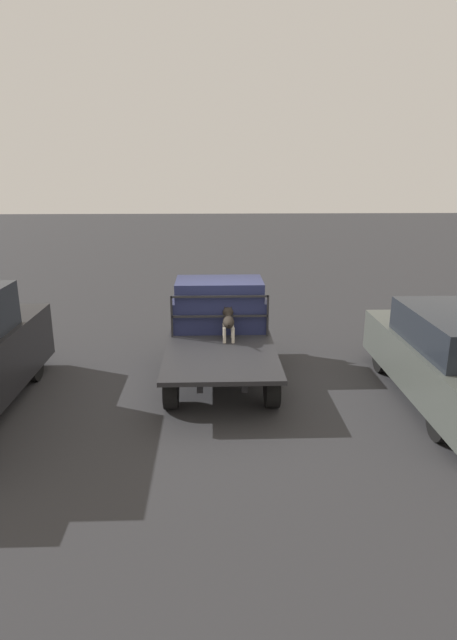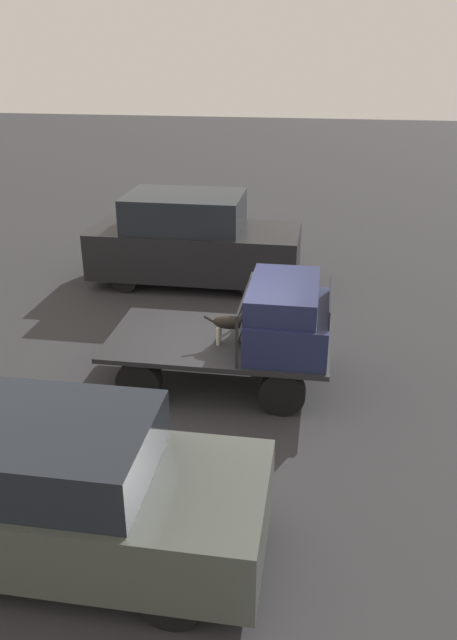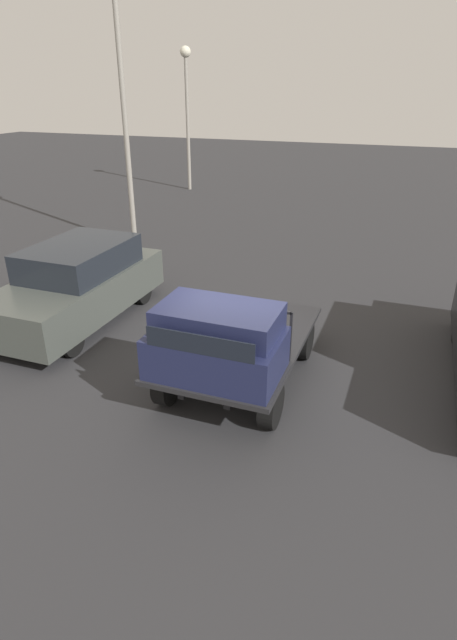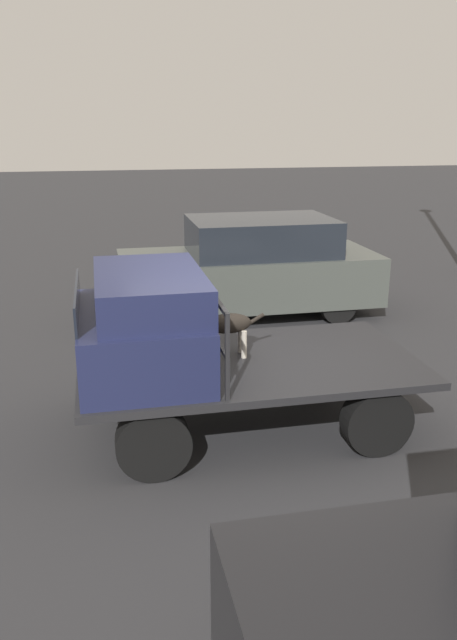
# 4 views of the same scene
# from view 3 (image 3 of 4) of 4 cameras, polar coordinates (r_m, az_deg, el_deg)

# --- Properties ---
(ground_plane) EXTENTS (80.00, 80.00, 0.00)m
(ground_plane) POSITION_cam_3_polar(r_m,az_deg,el_deg) (9.01, 1.41, -6.58)
(ground_plane) COLOR #2D2D30
(flatbed_truck) EXTENTS (3.66, 2.08, 0.78)m
(flatbed_truck) POSITION_cam_3_polar(r_m,az_deg,el_deg) (8.72, 1.45, -3.39)
(flatbed_truck) COLOR black
(flatbed_truck) RESTS_ON ground
(truck_cab) EXTENTS (1.28, 1.96, 1.04)m
(truck_cab) POSITION_cam_3_polar(r_m,az_deg,el_deg) (7.47, -1.32, -2.55)
(truck_cab) COLOR #1E2347
(truck_cab) RESTS_ON flatbed_truck
(truck_headboard) EXTENTS (0.04, 1.96, 0.85)m
(truck_headboard) POSITION_cam_3_polar(r_m,az_deg,el_deg) (8.00, 0.48, 0.05)
(truck_headboard) COLOR #232326
(truck_headboard) RESTS_ON flatbed_truck
(dog) EXTENTS (0.88, 0.23, 0.63)m
(dog) POSITION_cam_3_polar(r_m,az_deg,el_deg) (8.26, -0.24, -0.47)
(dog) COLOR beige
(dog) RESTS_ON flatbed_truck
(parked_sedan) EXTENTS (4.43, 1.86, 1.70)m
(parked_sedan) POSITION_cam_3_polar(r_m,az_deg,el_deg) (11.30, -16.82, 3.94)
(parked_sedan) COLOR black
(parked_sedan) RESTS_ON ground
(light_pole_near) EXTENTS (0.45, 0.45, 8.15)m
(light_pole_near) POSITION_cam_3_polar(r_m,az_deg,el_deg) (16.08, -12.23, 26.30)
(light_pole_near) COLOR gray
(light_pole_near) RESTS_ON ground
(light_pole_far) EXTENTS (0.49, 0.49, 6.34)m
(light_pole_far) POSITION_cam_3_polar(r_m,az_deg,el_deg) (25.50, -4.79, 24.34)
(light_pole_far) COLOR gray
(light_pole_far) RESTS_ON ground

